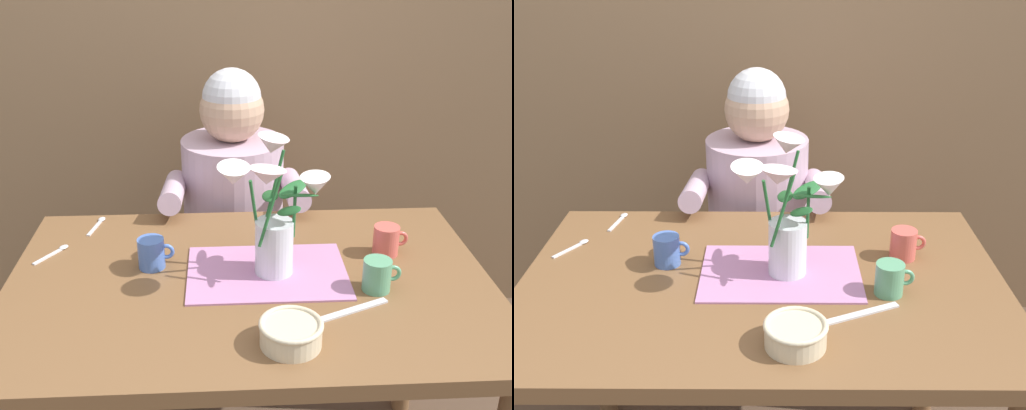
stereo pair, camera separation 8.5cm
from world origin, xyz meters
TOP-DOWN VIEW (x-y plane):
  - wood_panel_backdrop at (0.00, 1.05)m, footprint 4.00×0.10m
  - dining_table at (0.00, 0.00)m, footprint 1.20×0.80m
  - seated_person at (-0.03, 0.62)m, footprint 0.45×0.47m
  - striped_placemat at (0.05, 0.03)m, footprint 0.40×0.28m
  - flower_vase at (0.06, 0.03)m, footprint 0.29×0.27m
  - ceramic_bowl at (0.07, -0.26)m, footprint 0.14×0.14m
  - dinner_knife at (0.23, -0.15)m, footprint 0.18×0.09m
  - tea_cup at (0.37, 0.11)m, footprint 0.09×0.07m
  - ceramic_mug at (-0.24, 0.08)m, footprint 0.09×0.07m
  - coffee_cup at (0.30, -0.06)m, footprint 0.09×0.07m
  - spoon_0 at (-0.51, 0.17)m, footprint 0.08×0.11m
  - spoon_1 at (-0.43, 0.34)m, footprint 0.04×0.12m

SIDE VIEW (x-z plane):
  - seated_person at x=-0.03m, z-range 0.00..1.13m
  - dining_table at x=0.00m, z-range 0.27..1.01m
  - striped_placemat at x=0.05m, z-range 0.74..0.74m
  - dinner_knife at x=0.23m, z-range 0.74..0.74m
  - spoon_0 at x=-0.51m, z-range 0.74..0.75m
  - spoon_1 at x=-0.43m, z-range 0.74..0.75m
  - ceramic_bowl at x=0.07m, z-range 0.74..0.80m
  - tea_cup at x=0.37m, z-range 0.74..0.82m
  - ceramic_mug at x=-0.24m, z-range 0.74..0.82m
  - coffee_cup at x=0.30m, z-range 0.74..0.82m
  - flower_vase at x=0.06m, z-range 0.74..1.08m
  - wood_panel_backdrop at x=0.00m, z-range 0.00..2.50m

